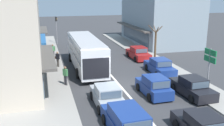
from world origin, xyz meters
TOP-DOWN VIEW (x-y plane):
  - ground_plane at (0.00, 0.00)m, footprint 140.00×140.00m
  - lane_centre_line at (0.00, 4.00)m, footprint 0.20×28.00m
  - sidewalk_left at (-6.80, 6.00)m, footprint 5.20×44.00m
  - kerb_right at (6.20, 6.00)m, footprint 2.80×44.00m
  - shopfront_mid_block at (-10.18, 10.12)m, footprint 7.86×7.17m
  - shopfront_far_end at (-10.18, 17.55)m, footprint 8.56×7.43m
  - building_right_far at (11.48, 17.81)m, footprint 8.98×13.79m
  - city_bus at (-1.95, 6.31)m, footprint 2.77×10.86m
  - wagon_behind_bus_mid at (-1.91, -7.21)m, footprint 2.08×4.57m
  - sedan_behind_bus_near at (-2.01, -3.20)m, footprint 1.93×4.22m
  - hatchback_queue_gap_filler at (1.93, -2.25)m, footprint 1.87×3.73m
  - parked_sedan_kerb_front at (4.73, -3.07)m, footprint 2.01×4.26m
  - parked_sedan_kerb_second at (4.77, 2.84)m, footprint 1.92×4.21m
  - parked_sedan_kerb_third at (4.80, 8.87)m, footprint 1.98×4.24m
  - traffic_light_downstreet at (-4.00, 20.73)m, footprint 0.33×0.24m
  - directional_road_sign at (6.15, -2.93)m, footprint 0.10×1.40m
  - street_tree_right at (6.51, 7.90)m, footprint 1.76×1.40m
  - pedestrian_with_handbag_near at (-4.76, 7.32)m, footprint 0.55×0.56m
  - pedestrian_browsing_midblock at (-5.04, 11.47)m, footprint 0.57×0.25m
  - pedestrian_far_walker at (-4.48, 1.41)m, footprint 0.41×0.45m

SIDE VIEW (x-z plane):
  - ground_plane at x=0.00m, z-range 0.00..0.00m
  - lane_centre_line at x=0.00m, z-range 0.00..0.01m
  - kerb_right at x=6.20m, z-range 0.00..0.12m
  - sidewalk_left at x=-6.80m, z-range 0.00..0.14m
  - sedan_behind_bus_near at x=-2.01m, z-range -0.07..1.40m
  - parked_sedan_kerb_front at x=4.73m, z-range -0.07..1.40m
  - parked_sedan_kerb_second at x=4.77m, z-range -0.07..1.40m
  - parked_sedan_kerb_third at x=4.80m, z-range -0.07..1.40m
  - hatchback_queue_gap_filler at x=1.93m, z-range -0.06..1.48m
  - wagon_behind_bus_mid at x=-1.91m, z-range -0.04..1.53m
  - pedestrian_browsing_midblock at x=-5.04m, z-range 0.25..1.88m
  - pedestrian_far_walker at x=-4.48m, z-range 0.25..1.88m
  - pedestrian_with_handbag_near at x=-4.76m, z-range 0.25..1.88m
  - city_bus at x=-1.95m, z-range 0.27..3.49m
  - street_tree_right at x=6.51m, z-range -0.08..4.05m
  - directional_road_sign at x=6.15m, z-range 0.90..4.50m
  - traffic_light_downstreet at x=-4.00m, z-range 0.75..4.95m
  - shopfront_far_end at x=-10.18m, z-range -0.01..7.83m
  - building_right_far at x=11.48m, z-range -0.01..7.97m
  - shopfront_mid_block at x=-10.18m, z-range -0.01..8.57m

